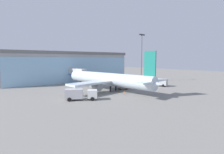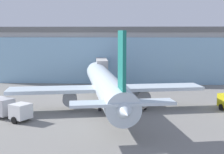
{
  "view_description": "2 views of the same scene",
  "coord_description": "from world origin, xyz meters",
  "px_view_note": "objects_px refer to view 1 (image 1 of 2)",
  "views": [
    {
      "loc": [
        -32.87,
        -36.28,
        9.49
      ],
      "look_at": [
        0.98,
        5.96,
        4.02
      ],
      "focal_mm": 28.0,
      "sensor_mm": 36.0,
      "label": 1
    },
    {
      "loc": [
        0.47,
        -40.72,
        11.28
      ],
      "look_at": [
        0.64,
        7.84,
        4.45
      ],
      "focal_mm": 50.0,
      "sensor_mm": 36.0,
      "label": 2
    }
  ],
  "objects_px": {
    "catering_truck": "(80,94)",
    "baggage_cart": "(123,88)",
    "airplane": "(108,79)",
    "fuel_truck": "(157,82)",
    "apron_light_mast": "(142,54)",
    "safety_cone_nose": "(124,91)",
    "safety_cone_wingtip": "(68,94)",
    "jet_bridge": "(75,72)"
  },
  "relations": [
    {
      "from": "jet_bridge",
      "to": "airplane",
      "type": "height_order",
      "value": "airplane"
    },
    {
      "from": "airplane",
      "to": "safety_cone_nose",
      "type": "relative_size",
      "value": 67.09
    },
    {
      "from": "airplane",
      "to": "fuel_truck",
      "type": "bearing_deg",
      "value": -109.8
    },
    {
      "from": "apron_light_mast",
      "to": "catering_truck",
      "type": "relative_size",
      "value": 2.73
    },
    {
      "from": "fuel_truck",
      "to": "apron_light_mast",
      "type": "bearing_deg",
      "value": -40.91
    },
    {
      "from": "airplane",
      "to": "safety_cone_nose",
      "type": "bearing_deg",
      "value": -173.73
    },
    {
      "from": "jet_bridge",
      "to": "catering_truck",
      "type": "distance_m",
      "value": 28.67
    },
    {
      "from": "fuel_truck",
      "to": "safety_cone_wingtip",
      "type": "bearing_deg",
      "value": 62.11
    },
    {
      "from": "safety_cone_nose",
      "to": "safety_cone_wingtip",
      "type": "bearing_deg",
      "value": 153.71
    },
    {
      "from": "apron_light_mast",
      "to": "catering_truck",
      "type": "bearing_deg",
      "value": -158.75
    },
    {
      "from": "baggage_cart",
      "to": "safety_cone_wingtip",
      "type": "height_order",
      "value": "baggage_cart"
    },
    {
      "from": "catering_truck",
      "to": "safety_cone_nose",
      "type": "distance_m",
      "value": 14.65
    },
    {
      "from": "apron_light_mast",
      "to": "airplane",
      "type": "distance_m",
      "value": 26.83
    },
    {
      "from": "apron_light_mast",
      "to": "airplane",
      "type": "xyz_separation_m",
      "value": [
        -24.13,
        -8.21,
        -8.37
      ]
    },
    {
      "from": "apron_light_mast",
      "to": "safety_cone_nose",
      "type": "xyz_separation_m",
      "value": [
        -22.7,
        -13.93,
        -11.53
      ]
    },
    {
      "from": "jet_bridge",
      "to": "airplane",
      "type": "distance_m",
      "value": 19.72
    },
    {
      "from": "jet_bridge",
      "to": "airplane",
      "type": "xyz_separation_m",
      "value": [
        1.33,
        -19.64,
        -1.12
      ]
    },
    {
      "from": "apron_light_mast",
      "to": "catering_truck",
      "type": "height_order",
      "value": "apron_light_mast"
    },
    {
      "from": "airplane",
      "to": "catering_truck",
      "type": "xyz_separation_m",
      "value": [
        -13.16,
        -6.29,
        -1.98
      ]
    },
    {
      "from": "apron_light_mast",
      "to": "baggage_cart",
      "type": "relative_size",
      "value": 6.24
    },
    {
      "from": "safety_cone_nose",
      "to": "apron_light_mast",
      "type": "bearing_deg",
      "value": 31.54
    },
    {
      "from": "apron_light_mast",
      "to": "fuel_truck",
      "type": "xyz_separation_m",
      "value": [
        -5.09,
        -12.27,
        -10.34
      ]
    },
    {
      "from": "jet_bridge",
      "to": "safety_cone_wingtip",
      "type": "xyz_separation_m",
      "value": [
        -11.36,
        -18.39,
        -4.29
      ]
    },
    {
      "from": "jet_bridge",
      "to": "catering_truck",
      "type": "xyz_separation_m",
      "value": [
        -11.83,
        -25.94,
        -3.1
      ]
    },
    {
      "from": "apron_light_mast",
      "to": "safety_cone_wingtip",
      "type": "bearing_deg",
      "value": -169.3
    },
    {
      "from": "catering_truck",
      "to": "fuel_truck",
      "type": "relative_size",
      "value": 0.96
    },
    {
      "from": "catering_truck",
      "to": "safety_cone_nose",
      "type": "height_order",
      "value": "catering_truck"
    },
    {
      "from": "safety_cone_nose",
      "to": "catering_truck",
      "type": "bearing_deg",
      "value": -177.76
    },
    {
      "from": "fuel_truck",
      "to": "safety_cone_wingtip",
      "type": "relative_size",
      "value": 13.86
    },
    {
      "from": "catering_truck",
      "to": "fuel_truck",
      "type": "xyz_separation_m",
      "value": [
        32.2,
        2.24,
        0.0
      ]
    },
    {
      "from": "apron_light_mast",
      "to": "airplane",
      "type": "height_order",
      "value": "apron_light_mast"
    },
    {
      "from": "catering_truck",
      "to": "fuel_truck",
      "type": "height_order",
      "value": "same"
    },
    {
      "from": "apron_light_mast",
      "to": "safety_cone_wingtip",
      "type": "relative_size",
      "value": 36.5
    },
    {
      "from": "catering_truck",
      "to": "safety_cone_nose",
      "type": "bearing_deg",
      "value": 34.4
    },
    {
      "from": "airplane",
      "to": "fuel_truck",
      "type": "height_order",
      "value": "airplane"
    },
    {
      "from": "catering_truck",
      "to": "baggage_cart",
      "type": "height_order",
      "value": "catering_truck"
    },
    {
      "from": "catering_truck",
      "to": "fuel_truck",
      "type": "distance_m",
      "value": 32.28
    },
    {
      "from": "apron_light_mast",
      "to": "fuel_truck",
      "type": "relative_size",
      "value": 2.63
    },
    {
      "from": "catering_truck",
      "to": "safety_cone_wingtip",
      "type": "height_order",
      "value": "catering_truck"
    },
    {
      "from": "fuel_truck",
      "to": "baggage_cart",
      "type": "xyz_separation_m",
      "value": [
        -14.53,
        2.35,
        -0.97
      ]
    },
    {
      "from": "airplane",
      "to": "fuel_truck",
      "type": "distance_m",
      "value": 19.57
    },
    {
      "from": "apron_light_mast",
      "to": "safety_cone_nose",
      "type": "height_order",
      "value": "apron_light_mast"
    }
  ]
}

